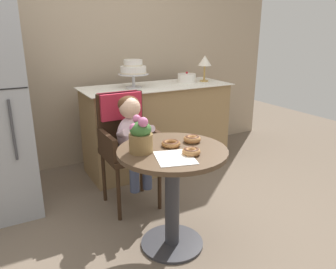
{
  "coord_description": "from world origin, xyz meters",
  "views": [
    {
      "loc": [
        -0.99,
        -1.73,
        1.46
      ],
      "look_at": [
        0.05,
        0.15,
        0.77
      ],
      "focal_mm": 35.19,
      "sensor_mm": 36.0,
      "label": 1
    }
  ],
  "objects_px": {
    "seated_child": "(132,132)",
    "tiered_cake_stand": "(133,69)",
    "cafe_table": "(172,179)",
    "round_layer_cake": "(187,78)",
    "donut_front": "(171,143)",
    "flower_vase": "(141,136)",
    "donut_mid": "(191,151)",
    "donut_side": "(192,139)",
    "table_lamp": "(205,62)",
    "wicker_chair": "(125,131)"
  },
  "relations": [
    {
      "from": "seated_child",
      "to": "table_lamp",
      "type": "bearing_deg",
      "value": 30.54
    },
    {
      "from": "flower_vase",
      "to": "donut_front",
      "type": "bearing_deg",
      "value": 0.99
    },
    {
      "from": "donut_side",
      "to": "tiered_cake_stand",
      "type": "height_order",
      "value": "tiered_cake_stand"
    },
    {
      "from": "wicker_chair",
      "to": "donut_side",
      "type": "relative_size",
      "value": 8.06
    },
    {
      "from": "donut_mid",
      "to": "donut_side",
      "type": "bearing_deg",
      "value": 55.73
    },
    {
      "from": "cafe_table",
      "to": "round_layer_cake",
      "type": "height_order",
      "value": "round_layer_cake"
    },
    {
      "from": "flower_vase",
      "to": "round_layer_cake",
      "type": "relative_size",
      "value": 1.19
    },
    {
      "from": "cafe_table",
      "to": "flower_vase",
      "type": "distance_m",
      "value": 0.38
    },
    {
      "from": "round_layer_cake",
      "to": "tiered_cake_stand",
      "type": "bearing_deg",
      "value": -176.51
    },
    {
      "from": "round_layer_cake",
      "to": "table_lamp",
      "type": "relative_size",
      "value": 0.7
    },
    {
      "from": "donut_side",
      "to": "donut_front",
      "type": "bearing_deg",
      "value": -178.88
    },
    {
      "from": "seated_child",
      "to": "wicker_chair",
      "type": "bearing_deg",
      "value": 90.0
    },
    {
      "from": "cafe_table",
      "to": "donut_mid",
      "type": "distance_m",
      "value": 0.28
    },
    {
      "from": "seated_child",
      "to": "tiered_cake_stand",
      "type": "bearing_deg",
      "value": 65.11
    },
    {
      "from": "donut_front",
      "to": "cafe_table",
      "type": "bearing_deg",
      "value": -109.69
    },
    {
      "from": "seated_child",
      "to": "donut_front",
      "type": "xyz_separation_m",
      "value": [
        0.05,
        -0.54,
        0.06
      ]
    },
    {
      "from": "flower_vase",
      "to": "round_layer_cake",
      "type": "xyz_separation_m",
      "value": [
        1.14,
        1.29,
        0.12
      ]
    },
    {
      "from": "seated_child",
      "to": "donut_side",
      "type": "xyz_separation_m",
      "value": [
        0.22,
        -0.54,
        0.07
      ]
    },
    {
      "from": "donut_mid",
      "to": "round_layer_cake",
      "type": "relative_size",
      "value": 0.58
    },
    {
      "from": "cafe_table",
      "to": "wicker_chair",
      "type": "xyz_separation_m",
      "value": [
        -0.03,
        0.75,
        0.13
      ]
    },
    {
      "from": "donut_front",
      "to": "donut_mid",
      "type": "distance_m",
      "value": 0.2
    },
    {
      "from": "donut_front",
      "to": "tiered_cake_stand",
      "type": "relative_size",
      "value": 0.42
    },
    {
      "from": "seated_child",
      "to": "donut_mid",
      "type": "height_order",
      "value": "seated_child"
    },
    {
      "from": "seated_child",
      "to": "table_lamp",
      "type": "height_order",
      "value": "table_lamp"
    },
    {
      "from": "flower_vase",
      "to": "table_lamp",
      "type": "relative_size",
      "value": 0.83
    },
    {
      "from": "seated_child",
      "to": "donut_mid",
      "type": "bearing_deg",
      "value": -83.31
    },
    {
      "from": "table_lamp",
      "to": "round_layer_cake",
      "type": "bearing_deg",
      "value": 165.26
    },
    {
      "from": "donut_front",
      "to": "round_layer_cake",
      "type": "distance_m",
      "value": 1.59
    },
    {
      "from": "donut_mid",
      "to": "flower_vase",
      "type": "relative_size",
      "value": 0.48
    },
    {
      "from": "wicker_chair",
      "to": "round_layer_cake",
      "type": "bearing_deg",
      "value": 27.14
    },
    {
      "from": "cafe_table",
      "to": "donut_front",
      "type": "height_order",
      "value": "donut_front"
    },
    {
      "from": "donut_side",
      "to": "flower_vase",
      "type": "relative_size",
      "value": 0.5
    },
    {
      "from": "donut_mid",
      "to": "round_layer_cake",
      "type": "height_order",
      "value": "round_layer_cake"
    },
    {
      "from": "donut_side",
      "to": "table_lamp",
      "type": "relative_size",
      "value": 0.42
    },
    {
      "from": "seated_child",
      "to": "round_layer_cake",
      "type": "xyz_separation_m",
      "value": [
        0.97,
        0.74,
        0.27
      ]
    },
    {
      "from": "wicker_chair",
      "to": "seated_child",
      "type": "xyz_separation_m",
      "value": [
        -0.0,
        -0.16,
        0.04
      ]
    },
    {
      "from": "round_layer_cake",
      "to": "table_lamp",
      "type": "distance_m",
      "value": 0.26
    },
    {
      "from": "donut_front",
      "to": "flower_vase",
      "type": "height_order",
      "value": "flower_vase"
    },
    {
      "from": "wicker_chair",
      "to": "flower_vase",
      "type": "bearing_deg",
      "value": -107.32
    },
    {
      "from": "donut_mid",
      "to": "tiered_cake_stand",
      "type": "distance_m",
      "value": 1.5
    },
    {
      "from": "flower_vase",
      "to": "table_lamp",
      "type": "bearing_deg",
      "value": 42.77
    },
    {
      "from": "cafe_table",
      "to": "round_layer_cake",
      "type": "xyz_separation_m",
      "value": [
        0.94,
        1.34,
        0.44
      ]
    },
    {
      "from": "cafe_table",
      "to": "tiered_cake_stand",
      "type": "bearing_deg",
      "value": 77.23
    },
    {
      "from": "donut_front",
      "to": "flower_vase",
      "type": "relative_size",
      "value": 0.53
    },
    {
      "from": "cafe_table",
      "to": "table_lamp",
      "type": "relative_size",
      "value": 2.53
    },
    {
      "from": "donut_mid",
      "to": "donut_side",
      "type": "distance_m",
      "value": 0.24
    },
    {
      "from": "donut_mid",
      "to": "table_lamp",
      "type": "relative_size",
      "value": 0.4
    },
    {
      "from": "cafe_table",
      "to": "flower_vase",
      "type": "xyz_separation_m",
      "value": [
        -0.2,
        0.05,
        0.32
      ]
    },
    {
      "from": "cafe_table",
      "to": "wicker_chair",
      "type": "distance_m",
      "value": 0.77
    },
    {
      "from": "tiered_cake_stand",
      "to": "table_lamp",
      "type": "bearing_deg",
      "value": -0.83
    }
  ]
}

